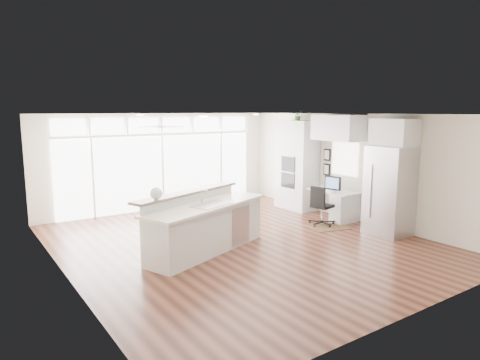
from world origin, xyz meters
TOP-DOWN VIEW (x-y plane):
  - floor at (0.00, 0.00)m, footprint 7.00×8.00m
  - ceiling at (0.00, 0.00)m, footprint 7.00×8.00m
  - wall_back at (0.00, 4.00)m, footprint 7.00×0.04m
  - wall_front at (0.00, -4.00)m, footprint 7.00×0.04m
  - wall_left at (-3.50, 0.00)m, footprint 0.04×8.00m
  - wall_right at (3.50, 0.00)m, footprint 0.04×8.00m
  - glass_wall at (0.00, 3.94)m, footprint 5.80×0.06m
  - transom_row at (0.00, 3.94)m, footprint 5.90×0.06m
  - desk_window at (3.46, 0.30)m, footprint 0.04×0.85m
  - ceiling_fan at (-0.50, 2.80)m, footprint 1.16×1.16m
  - recessed_lights at (0.00, 0.20)m, footprint 3.40×3.00m
  - oven_cabinet at (3.17, 1.80)m, footprint 0.64×1.20m
  - desk_nook at (3.13, 0.30)m, footprint 0.72×1.30m
  - upper_cabinets at (3.17, 0.30)m, footprint 0.64×1.30m
  - refrigerator at (3.11, -1.35)m, footprint 0.76×0.90m
  - fridge_cabinet at (3.17, -1.35)m, footprint 0.64×0.90m
  - framed_photos at (3.46, 0.92)m, footprint 0.06×0.22m
  - kitchen_island at (-0.87, -0.07)m, footprint 3.15×2.07m
  - rug at (2.44, -0.21)m, footprint 1.03×0.87m
  - office_chair at (2.46, 0.07)m, footprint 0.59×0.56m
  - fishbowl at (-1.90, -0.02)m, footprint 0.29×0.29m
  - monitor at (3.05, 0.30)m, footprint 0.15×0.47m
  - keyboard at (2.88, 0.30)m, footprint 0.14×0.35m
  - potted_plant at (3.17, 1.80)m, footprint 0.27×0.30m

SIDE VIEW (x-z plane):
  - floor at x=0.00m, z-range -0.02..0.00m
  - rug at x=2.44m, z-range 0.00..0.01m
  - desk_nook at x=3.13m, z-range 0.00..0.76m
  - office_chair at x=2.46m, z-range 0.00..0.96m
  - kitchen_island at x=-0.87m, z-range 0.00..1.17m
  - keyboard at x=2.88m, z-range 0.76..0.78m
  - monitor at x=3.05m, z-range 0.76..1.15m
  - refrigerator at x=3.11m, z-range 0.00..2.00m
  - glass_wall at x=0.00m, z-range 0.01..2.09m
  - oven_cabinet at x=3.17m, z-range 0.00..2.50m
  - fishbowl at x=-1.90m, z-range 1.17..1.40m
  - wall_back at x=0.00m, z-range 0.00..2.70m
  - wall_front at x=0.00m, z-range 0.00..2.70m
  - wall_left at x=-3.50m, z-range 0.00..2.70m
  - wall_right at x=3.50m, z-range 0.00..2.70m
  - framed_photos at x=3.46m, z-range 1.00..1.80m
  - desk_window at x=3.46m, z-range 1.12..1.98m
  - fridge_cabinet at x=3.17m, z-range 2.00..2.60m
  - upper_cabinets at x=3.17m, z-range 2.03..2.67m
  - transom_row at x=0.00m, z-range 2.18..2.58m
  - ceiling_fan at x=-0.50m, z-range 2.32..2.64m
  - potted_plant at x=3.17m, z-range 2.50..2.73m
  - recessed_lights at x=0.00m, z-range 2.67..2.69m
  - ceiling at x=0.00m, z-range 2.69..2.71m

